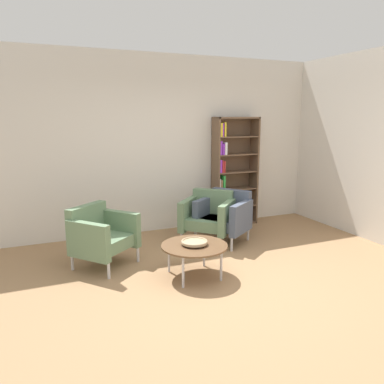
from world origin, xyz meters
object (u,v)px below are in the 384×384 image
at_px(decorative_bowl, 194,242).
at_px(armchair_near_window, 225,215).
at_px(armchair_corner_red, 101,234).
at_px(bookshelf_tall, 231,174).
at_px(coffee_table_low, 194,247).
at_px(armchair_by_bookshelf, 208,216).

height_order(decorative_bowl, armchair_near_window, armchair_near_window).
xyz_separation_m(decorative_bowl, armchair_near_window, (0.95, 1.04, -0.02)).
xyz_separation_m(armchair_corner_red, armchair_near_window, (1.92, 0.24, 0.00)).
xyz_separation_m(bookshelf_tall, armchair_corner_red, (-2.46, -1.06, -0.50)).
bearing_deg(armchair_corner_red, bookshelf_tall, -16.71).
height_order(coffee_table_low, armchair_corner_red, armchair_corner_red).
xyz_separation_m(armchair_by_bookshelf, armchair_corner_red, (-1.68, -0.32, 0.00)).
height_order(bookshelf_tall, armchair_corner_red, bookshelf_tall).
bearing_deg(bookshelf_tall, armchair_by_bookshelf, -136.53).
bearing_deg(coffee_table_low, armchair_by_bookshelf, 57.38).
xyz_separation_m(armchair_by_bookshelf, armchair_near_window, (0.24, -0.07, 0.00)).
height_order(bookshelf_tall, coffee_table_low, bookshelf_tall).
bearing_deg(coffee_table_low, armchair_near_window, 47.42).
relative_size(bookshelf_tall, armchair_by_bookshelf, 2.00).
relative_size(bookshelf_tall, coffee_table_low, 2.37).
xyz_separation_m(coffee_table_low, armchair_corner_red, (-0.97, 0.79, 0.04)).
height_order(bookshelf_tall, decorative_bowl, bookshelf_tall).
bearing_deg(armchair_near_window, coffee_table_low, -77.71).
bearing_deg(coffee_table_low, decorative_bowl, 116.57).
height_order(armchair_corner_red, armchair_near_window, same).
height_order(decorative_bowl, armchair_corner_red, armchair_corner_red).
bearing_deg(armchair_by_bookshelf, decorative_bowl, -78.71).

